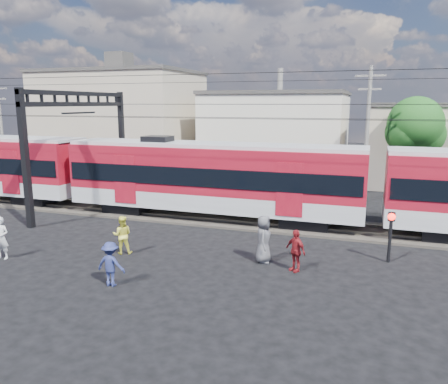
{
  "coord_description": "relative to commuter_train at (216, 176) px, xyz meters",
  "views": [
    {
      "loc": [
        6.27,
        -13.81,
        6.25
      ],
      "look_at": [
        -0.05,
        5.0,
        2.21
      ],
      "focal_mm": 35.0,
      "sensor_mm": 36.0,
      "label": 1
    }
  ],
  "objects": [
    {
      "name": "ground",
      "position": [
        1.54,
        -8.0,
        -2.4
      ],
      "size": [
        120.0,
        120.0,
        0.0
      ],
      "primitive_type": "plane",
      "color": "black",
      "rests_on": "ground"
    },
    {
      "name": "track_bed",
      "position": [
        1.54,
        0.0,
        -2.34
      ],
      "size": [
        70.0,
        3.4,
        0.12
      ],
      "primitive_type": "cube",
      "color": "#2D2823",
      "rests_on": "ground"
    },
    {
      "name": "rail_near",
      "position": [
        1.54,
        -0.75,
        -2.22
      ],
      "size": [
        70.0,
        0.12,
        0.12
      ],
      "primitive_type": "cube",
      "color": "#59544C",
      "rests_on": "track_bed"
    },
    {
      "name": "rail_far",
      "position": [
        1.54,
        0.75,
        -2.22
      ],
      "size": [
        70.0,
        0.12,
        0.12
      ],
      "primitive_type": "cube",
      "color": "#59544C",
      "rests_on": "track_bed"
    },
    {
      "name": "commuter_train",
      "position": [
        0.0,
        0.0,
        0.0
      ],
      "size": [
        50.3,
        3.08,
        4.17
      ],
      "color": "black",
      "rests_on": "ground"
    },
    {
      "name": "catenary",
      "position": [
        -7.11,
        -0.0,
        2.73
      ],
      "size": [
        70.0,
        9.3,
        7.52
      ],
      "color": "black",
      "rests_on": "ground"
    },
    {
      "name": "building_west",
      "position": [
        -15.46,
        16.0,
        2.25
      ],
      "size": [
        14.28,
        10.2,
        9.3
      ],
      "color": "tan",
      "rests_on": "ground"
    },
    {
      "name": "building_midwest",
      "position": [
        -0.46,
        19.0,
        1.25
      ],
      "size": [
        12.24,
        12.24,
        7.3
      ],
      "color": "beige",
      "rests_on": "ground"
    },
    {
      "name": "utility_pole_mid",
      "position": [
        7.54,
        7.0,
        2.13
      ],
      "size": [
        1.8,
        0.24,
        8.5
      ],
      "color": "slate",
      "rests_on": "ground"
    },
    {
      "name": "utility_pole_west",
      "position": [
        -20.46,
        6.0,
        1.88
      ],
      "size": [
        1.8,
        0.24,
        8.0
      ],
      "color": "slate",
      "rests_on": "ground"
    },
    {
      "name": "tree_near",
      "position": [
        10.72,
        10.09,
        2.26
      ],
      "size": [
        3.82,
        3.64,
        6.72
      ],
      "color": "#382619",
      "rests_on": "ground"
    },
    {
      "name": "pedestrian_a",
      "position": [
        -6.22,
        -8.58,
        -1.53
      ],
      "size": [
        0.69,
        0.51,
        1.74
      ],
      "primitive_type": "imported",
      "rotation": [
        0.0,
        0.0,
        0.16
      ],
      "color": "silver",
      "rests_on": "ground"
    },
    {
      "name": "pedestrian_b",
      "position": [
        -1.87,
        -6.47,
        -1.59
      ],
      "size": [
        0.97,
        0.88,
        1.63
      ],
      "primitive_type": "imported",
      "rotation": [
        0.0,
        0.0,
        3.56
      ],
      "color": "#E2DE46",
      "rests_on": "ground"
    },
    {
      "name": "pedestrian_c",
      "position": [
        -0.47,
        -9.51,
        -1.61
      ],
      "size": [
        1.04,
        0.61,
        1.58
      ],
      "primitive_type": "imported",
      "rotation": [
        0.0,
        0.0,
        3.17
      ],
      "color": "navy",
      "rests_on": "ground"
    },
    {
      "name": "pedestrian_d",
      "position": [
        5.37,
        -6.12,
        -1.59
      ],
      "size": [
        1.0,
        0.89,
        1.63
      ],
      "primitive_type": "imported",
      "rotation": [
        0.0,
        0.0,
        -0.64
      ],
      "color": "maroon",
      "rests_on": "ground"
    },
    {
      "name": "pedestrian_e",
      "position": [
        4.01,
        -5.57,
        -1.44
      ],
      "size": [
        0.73,
        1.01,
        1.91
      ],
      "primitive_type": "imported",
      "rotation": [
        0.0,
        0.0,
        1.7
      ],
      "color": "#4A4A4F",
      "rests_on": "ground"
    },
    {
      "name": "crossing_signal",
      "position": [
        8.77,
        -3.99,
        -0.96
      ],
      "size": [
        0.3,
        0.3,
        2.07
      ],
      "color": "black",
      "rests_on": "ground"
    }
  ]
}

